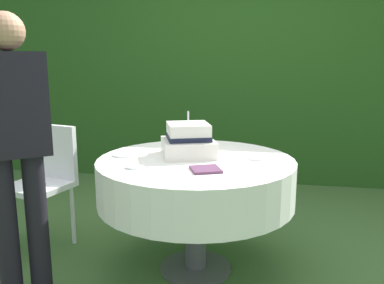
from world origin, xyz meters
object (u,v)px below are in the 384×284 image
Objects in this scene: cake_table at (196,180)px; serving_plate_near at (258,158)px; serving_plate_left at (135,167)px; standing_person at (15,141)px; serving_plate_far at (124,155)px; napkin_stack at (206,169)px; serving_plate_right at (183,144)px; garden_chair at (46,174)px; wedding_cake at (189,141)px.

serving_plate_near is (0.38, 0.06, 0.14)m from cake_table.
serving_plate_near is 1.13× the size of serving_plate_left.
serving_plate_left is (-0.69, -0.33, 0.00)m from serving_plate_near.
standing_person is at bearing -156.43° from serving_plate_near.
serving_plate_far is at bearing 179.03° from cake_table.
napkin_stack reaches higher than serving_plate_near.
cake_table is at bearing 28.77° from standing_person.
serving_plate_left is 0.84× the size of serving_plate_right.
standing_person is at bearing -130.65° from serving_plate_far.
garden_chair is (-0.67, 0.17, -0.21)m from serving_plate_far.
serving_plate_near is 1.54m from garden_chair.
cake_table is at bearing 41.02° from serving_plate_left.
serving_plate_left is at bearing -138.98° from cake_table.
garden_chair is (-1.24, 0.44, -0.22)m from napkin_stack.
wedding_cake is 2.62× the size of napkin_stack.
serving_plate_far is 1.46× the size of serving_plate_left.
serving_plate_near is at bearing 25.82° from serving_plate_left.
wedding_cake is 4.04× the size of serving_plate_left.
serving_plate_left is at bearing -154.18° from serving_plate_near.
serving_plate_near is at bearing -2.49° from wedding_cake.
serving_plate_near reaches higher than cake_table.
serving_plate_far is 0.69m from standing_person.
serving_plate_left reaches higher than cake_table.
napkin_stack reaches higher than serving_plate_far.
cake_table is 1.16m from garden_chair.
serving_plate_right is at bearing 148.00° from serving_plate_near.
serving_plate_left is at bearing -177.71° from napkin_stack.
serving_plate_far is at bearing -169.57° from wedding_cake.
cake_table is 0.26m from wedding_cake.
serving_plate_right is 1.02m from garden_chair.
standing_person is at bearing -159.16° from serving_plate_left.
serving_plate_near is 0.65m from serving_plate_right.
serving_plate_left is at bearing 20.84° from standing_person.
garden_chair reaches higher than napkin_stack.
cake_table is 0.41m from serving_plate_near.
garden_chair reaches higher than serving_plate_far.
serving_plate_far is 0.17× the size of garden_chair.
serving_plate_far is 0.94× the size of napkin_stack.
wedding_cake is 2.77× the size of serving_plate_far.
garden_chair is at bearing 175.61° from serving_plate_near.
standing_person is (-0.90, -0.50, 0.32)m from cake_table.
serving_plate_left is 0.41m from napkin_stack.
standing_person reaches higher than serving_plate_left.
cake_table is 1.39× the size of garden_chair.
wedding_cake is at bearing 115.50° from napkin_stack.
serving_plate_near and serving_plate_far have the same top height.
cake_table is at bearing -170.47° from serving_plate_near.
garden_chair is (-1.14, 0.18, -0.07)m from cake_table.
napkin_stack is (0.10, -0.25, 0.15)m from cake_table.
serving_plate_far and serving_plate_left have the same top height.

